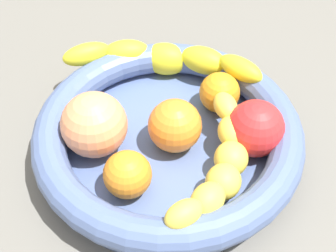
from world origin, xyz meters
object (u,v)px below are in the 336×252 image
(orange_front, at_px, (127,174))
(orange_mid_left, at_px, (175,125))
(banana_draped_left, at_px, (164,59))
(orange_mid_right, at_px, (220,92))
(banana_draped_right, at_px, (221,164))
(peach_blush, at_px, (94,125))
(tomato_red, at_px, (255,129))
(fruit_bowl, at_px, (168,136))

(orange_front, bearing_deg, orange_mid_left, -123.29)
(banana_draped_left, relative_size, orange_mid_right, 5.26)
(banana_draped_left, distance_m, orange_mid_left, 0.12)
(banana_draped_right, height_order, orange_front, banana_draped_right)
(banana_draped_right, distance_m, peach_blush, 0.15)
(banana_draped_left, xyz_separation_m, orange_mid_left, (-0.02, 0.12, 0.00))
(banana_draped_right, bearing_deg, peach_blush, -16.28)
(orange_front, height_order, peach_blush, peach_blush)
(banana_draped_right, distance_m, orange_mid_left, 0.07)
(banana_draped_left, distance_m, banana_draped_right, 0.19)
(orange_mid_left, bearing_deg, peach_blush, 7.79)
(tomato_red, bearing_deg, peach_blush, 3.14)
(fruit_bowl, relative_size, orange_mid_left, 5.02)
(tomato_red, bearing_deg, orange_front, 26.31)
(peach_blush, height_order, tomato_red, peach_blush)
(orange_front, xyz_separation_m, peach_blush, (0.04, -0.06, 0.01))
(banana_draped_left, distance_m, orange_mid_right, 0.09)
(banana_draped_left, distance_m, peach_blush, 0.15)
(banana_draped_right, bearing_deg, orange_mid_right, -90.33)
(fruit_bowl, relative_size, peach_blush, 4.13)
(banana_draped_right, relative_size, tomato_red, 2.95)
(orange_front, bearing_deg, banana_draped_left, -97.65)
(banana_draped_right, distance_m, orange_mid_right, 0.12)
(banana_draped_left, height_order, banana_draped_right, banana_draped_left)
(orange_front, height_order, tomato_red, tomato_red)
(fruit_bowl, distance_m, orange_mid_left, 0.02)
(orange_mid_right, bearing_deg, banana_draped_right, 89.67)
(banana_draped_left, bearing_deg, fruit_bowl, 96.07)
(orange_mid_right, height_order, tomato_red, tomato_red)
(tomato_red, bearing_deg, banana_draped_left, -47.38)
(orange_mid_right, height_order, peach_blush, peach_blush)
(banana_draped_right, height_order, orange_mid_right, banana_draped_right)
(banana_draped_right, bearing_deg, orange_front, 9.59)
(peach_blush, bearing_deg, orange_mid_right, -151.90)
(orange_front, distance_m, orange_mid_right, 0.17)
(orange_mid_left, bearing_deg, fruit_bowl, 11.82)
(orange_front, bearing_deg, banana_draped_right, -170.41)
(orange_mid_right, bearing_deg, tomato_red, 120.55)
(orange_mid_left, distance_m, peach_blush, 0.09)
(orange_mid_right, bearing_deg, peach_blush, 28.10)
(fruit_bowl, height_order, orange_mid_right, orange_mid_right)
(banana_draped_right, bearing_deg, orange_mid_left, -46.24)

